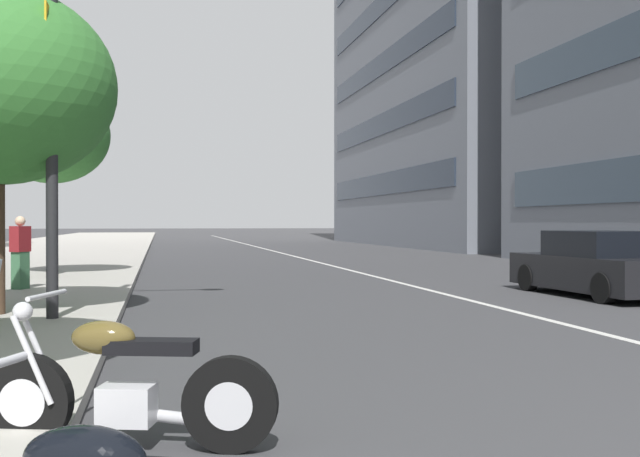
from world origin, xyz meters
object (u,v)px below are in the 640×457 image
object	(u,v)px
car_following_behind	(597,266)
street_lamp_with_banners	(75,19)
motorcycle_under_tarp	(124,390)
pedestrian_on_plaza	(20,252)
street_tree_far_plaza	(51,135)

from	to	relation	value
car_following_behind	street_lamp_with_banners	distance (m)	11.71
motorcycle_under_tarp	car_following_behind	bearing A→B (deg)	-120.04
motorcycle_under_tarp	pedestrian_on_plaza	xyz separation A→B (m)	(11.94, 2.75, 0.53)
car_following_behind	pedestrian_on_plaza	xyz separation A→B (m)	(2.72, 12.38, 0.30)
car_following_behind	street_tree_far_plaza	size ratio (longest dim) A/B	0.85
street_tree_far_plaza	pedestrian_on_plaza	size ratio (longest dim) A/B	3.29
car_following_behind	street_tree_far_plaza	distance (m)	14.74
street_lamp_with_banners	street_tree_far_plaza	world-z (taller)	street_lamp_with_banners
car_following_behind	pedestrian_on_plaza	size ratio (longest dim) A/B	2.78
motorcycle_under_tarp	street_lamp_with_banners	size ratio (longest dim) A/B	0.28
motorcycle_under_tarp	street_tree_far_plaza	world-z (taller)	street_tree_far_plaza
car_following_behind	street_lamp_with_banners	bearing A→B (deg)	102.19
car_following_behind	street_lamp_with_banners	xyz separation A→B (m)	(-2.70, 10.65, 4.07)
motorcycle_under_tarp	street_lamp_with_banners	bearing A→B (deg)	-64.91
car_following_behind	street_tree_far_plaza	bearing A→B (deg)	57.40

